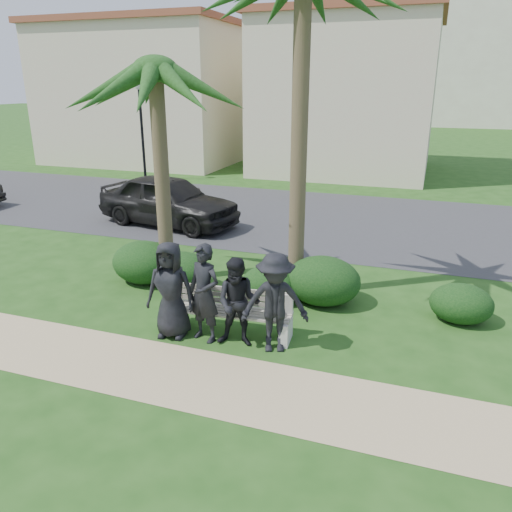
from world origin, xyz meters
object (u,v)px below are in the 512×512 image
object	(u,v)px
car_a	(168,200)
man_b	(204,293)
man_a	(171,290)
man_d	(275,303)
palm_left	(155,72)
man_c	(238,303)
park_bench	(228,315)
street_lamp	(141,114)

from	to	relation	value
car_a	man_b	bearing A→B (deg)	-136.83
man_a	man_b	xyz separation A→B (m)	(0.61, 0.05, 0.00)
man_a	man_d	xyz separation A→B (m)	(1.85, 0.09, -0.01)
man_d	man_b	bearing A→B (deg)	163.31
palm_left	man_c	bearing A→B (deg)	-41.14
man_b	man_d	world-z (taller)	man_b
car_a	man_d	bearing A→B (deg)	-129.52
park_bench	man_b	world-z (taller)	man_b
man_d	car_a	size ratio (longest dim) A/B	0.37
man_b	man_a	bearing A→B (deg)	-159.36
park_bench	man_d	distance (m)	1.10
park_bench	man_c	xyz separation A→B (m)	(0.32, -0.30, 0.42)
street_lamp	man_c	xyz separation A→B (m)	(9.41, -12.61, -2.17)
man_a	car_a	world-z (taller)	man_a
street_lamp	palm_left	world-z (taller)	palm_left
palm_left	car_a	xyz separation A→B (m)	(-2.18, 4.09, -3.65)
street_lamp	man_a	xyz separation A→B (m)	(8.19, -12.68, -2.08)
palm_left	street_lamp	bearing A→B (deg)	123.37
man_d	palm_left	distance (m)	5.33
man_b	car_a	xyz separation A→B (m)	(-4.18, 6.38, -0.09)
man_b	man_d	bearing A→B (deg)	17.88
park_bench	man_a	world-z (taller)	man_a
man_c	man_b	bearing A→B (deg)	172.13
street_lamp	man_c	distance (m)	15.89
man_a	man_b	size ratio (longest dim) A/B	1.00
street_lamp	man_b	distance (m)	15.53
man_c	palm_left	xyz separation A→B (m)	(-2.61, 2.28, 3.65)
man_b	man_d	size ratio (longest dim) A/B	1.02
palm_left	man_b	bearing A→B (deg)	-48.95
man_c	man_a	bearing A→B (deg)	173.80
man_a	man_c	bearing A→B (deg)	-4.38
man_d	palm_left	world-z (taller)	palm_left
man_b	man_c	world-z (taller)	man_b
street_lamp	park_bench	xyz separation A→B (m)	(9.10, -12.31, -2.59)
street_lamp	park_bench	bearing A→B (deg)	-53.54
man_b	man_d	distance (m)	1.24
street_lamp	man_d	distance (m)	16.24
palm_left	man_d	bearing A→B (deg)	-34.81
palm_left	car_a	world-z (taller)	palm_left
man_b	man_c	xyz separation A→B (m)	(0.61, 0.01, -0.09)
park_bench	man_a	distance (m)	1.10
man_a	park_bench	bearing A→B (deg)	14.44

